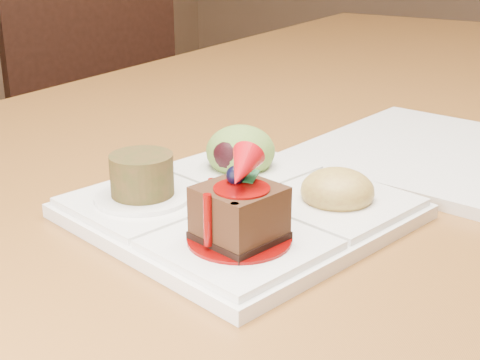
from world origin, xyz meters
The scene contains 4 objects.
dining_table centered at (0.00, 0.00, 0.68)m, with size 1.00×1.80×0.75m.
chair_left centered at (-0.76, 0.17, 0.57)m, with size 0.57×0.57×1.00m.
sampler_plate centered at (0.02, -0.54, 0.77)m, with size 0.30×0.30×0.10m.
second_plate centered at (0.13, -0.30, 0.76)m, with size 0.27×0.27×0.01m, color white.
Camera 1 is at (0.30, -1.00, 0.99)m, focal length 50.00 mm.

